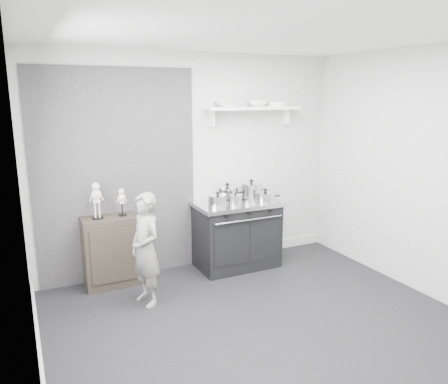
{
  "coord_description": "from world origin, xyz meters",
  "views": [
    {
      "loc": [
        -2.0,
        -3.29,
        2.2
      ],
      "look_at": [
        0.04,
        0.95,
        1.14
      ],
      "focal_mm": 35.0,
      "sensor_mm": 36.0,
      "label": 1
    }
  ],
  "objects": [
    {
      "name": "bowl_large",
      "position": [
        0.43,
        1.67,
        2.08
      ],
      "size": [
        0.3,
        0.3,
        0.07
      ],
      "primitive_type": "imported",
      "color": "white",
      "rests_on": "wall_shelf"
    },
    {
      "name": "room_shell",
      "position": [
        -0.09,
        0.15,
        1.64
      ],
      "size": [
        4.02,
        3.62,
        2.71
      ],
      "color": "#AEAEAC",
      "rests_on": "ground"
    },
    {
      "name": "skeleton_torso",
      "position": [
        -0.95,
        1.61,
        1.01
      ],
      "size": [
        0.1,
        0.07,
        0.37
      ],
      "primitive_type": null,
      "color": "beige",
      "rests_on": "side_cabinet"
    },
    {
      "name": "pot_front_center",
      "position": [
        0.37,
        1.31,
        0.93
      ],
      "size": [
        0.25,
        0.17,
        0.16
      ],
      "color": "silver",
      "rests_on": "stove"
    },
    {
      "name": "pot_front_left",
      "position": [
        0.16,
        1.38,
        0.93
      ],
      "size": [
        0.32,
        0.24,
        0.18
      ],
      "color": "silver",
      "rests_on": "stove"
    },
    {
      "name": "pot_back_left",
      "position": [
        0.4,
        1.6,
        0.95
      ],
      "size": [
        0.37,
        0.29,
        0.23
      ],
      "color": "silver",
      "rests_on": "stove"
    },
    {
      "name": "pot_back_right",
      "position": [
        0.74,
        1.59,
        0.96
      ],
      "size": [
        0.37,
        0.28,
        0.25
      ],
      "color": "silver",
      "rests_on": "stove"
    },
    {
      "name": "skeleton_full",
      "position": [
        -1.23,
        1.61,
        1.06
      ],
      "size": [
        0.13,
        0.09,
        0.48
      ],
      "primitive_type": null,
      "color": "beige",
      "rests_on": "side_cabinet"
    },
    {
      "name": "wall_shelf",
      "position": [
        0.8,
        1.68,
        2.01
      ],
      "size": [
        1.3,
        0.26,
        0.24
      ],
      "color": "white",
      "rests_on": "room_shell"
    },
    {
      "name": "plate_stack",
      "position": [
        1.15,
        1.67,
        2.07
      ],
      "size": [
        0.27,
        0.27,
        0.06
      ],
      "primitive_type": "cylinder",
      "color": "white",
      "rests_on": "wall_shelf"
    },
    {
      "name": "child",
      "position": [
        -0.87,
        0.97,
        0.61
      ],
      "size": [
        0.39,
        0.5,
        1.21
      ],
      "primitive_type": "imported",
      "rotation": [
        0.0,
        0.0,
        -1.31
      ],
      "color": "slate",
      "rests_on": "ground"
    },
    {
      "name": "stove",
      "position": [
        0.47,
        1.48,
        0.43
      ],
      "size": [
        1.08,
        0.67,
        0.86
      ],
      "color": "black",
      "rests_on": "ground"
    },
    {
      "name": "ground",
      "position": [
        0.0,
        0.0,
        0.0
      ],
      "size": [
        4.0,
        4.0,
        0.0
      ],
      "primitive_type": "plane",
      "color": "black",
      "rests_on": "ground"
    },
    {
      "name": "bowl_small",
      "position": [
        0.87,
        1.67,
        2.08
      ],
      "size": [
        0.25,
        0.25,
        0.08
      ],
      "primitive_type": "imported",
      "color": "white",
      "rests_on": "wall_shelf"
    },
    {
      "name": "pot_front_right",
      "position": [
        0.8,
        1.33,
        0.93
      ],
      "size": [
        0.35,
        0.26,
        0.17
      ],
      "color": "silver",
      "rests_on": "stove"
    },
    {
      "name": "side_cabinet",
      "position": [
        -1.1,
        1.61,
        0.41
      ],
      "size": [
        0.63,
        0.37,
        0.82
      ],
      "primitive_type": "cube",
      "color": "black",
      "rests_on": "ground"
    }
  ]
}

